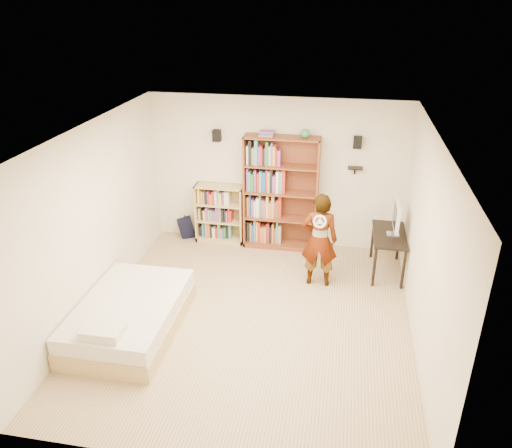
% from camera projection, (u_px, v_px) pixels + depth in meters
% --- Properties ---
extents(ground, '(4.50, 5.00, 0.01)m').
position_uv_depth(ground, '(251.00, 318.00, 7.18)').
color(ground, tan).
rests_on(ground, ground).
extents(room_shell, '(4.52, 5.02, 2.71)m').
position_uv_depth(room_shell, '(250.00, 206.00, 6.43)').
color(room_shell, white).
rests_on(room_shell, ground).
extents(crown_molding, '(4.50, 5.00, 0.06)m').
position_uv_depth(crown_molding, '(250.00, 137.00, 6.04)').
color(crown_molding, silver).
rests_on(crown_molding, room_shell).
extents(speaker_left, '(0.14, 0.12, 0.20)m').
position_uv_depth(speaker_left, '(217.00, 136.00, 8.63)').
color(speaker_left, black).
rests_on(speaker_left, room_shell).
extents(speaker_right, '(0.14, 0.12, 0.20)m').
position_uv_depth(speaker_right, '(358.00, 142.00, 8.25)').
color(speaker_right, black).
rests_on(speaker_right, room_shell).
extents(wall_shelf, '(0.25, 0.16, 0.02)m').
position_uv_depth(wall_shelf, '(355.00, 168.00, 8.45)').
color(wall_shelf, black).
rests_on(wall_shelf, room_shell).
extents(tall_bookshelf, '(1.30, 0.38, 2.06)m').
position_uv_depth(tall_bookshelf, '(281.00, 194.00, 8.78)').
color(tall_bookshelf, brown).
rests_on(tall_bookshelf, ground).
extents(low_bookshelf, '(0.88, 0.33, 1.10)m').
position_uv_depth(low_bookshelf, '(220.00, 214.00, 9.19)').
color(low_bookshelf, '#D5BA73').
rests_on(low_bookshelf, ground).
extents(computer_desk, '(0.52, 1.04, 0.71)m').
position_uv_depth(computer_desk, '(387.00, 253.00, 8.22)').
color(computer_desk, black).
rests_on(computer_desk, ground).
extents(imac, '(0.15, 0.55, 0.54)m').
position_uv_depth(imac, '(395.00, 219.00, 7.92)').
color(imac, silver).
rests_on(imac, computer_desk).
extents(daybed, '(1.29, 1.98, 0.58)m').
position_uv_depth(daybed, '(130.00, 312.00, 6.82)').
color(daybed, silver).
rests_on(daybed, ground).
extents(person, '(0.58, 0.39, 1.54)m').
position_uv_depth(person, '(319.00, 240.00, 7.72)').
color(person, black).
rests_on(person, ground).
extents(wii_wheel, '(0.20, 0.08, 0.21)m').
position_uv_depth(wii_wheel, '(320.00, 222.00, 7.27)').
color(wii_wheel, silver).
rests_on(wii_wheel, person).
extents(navy_bag, '(0.35, 0.30, 0.41)m').
position_uv_depth(navy_bag, '(186.00, 227.00, 9.46)').
color(navy_bag, black).
rests_on(navy_bag, ground).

